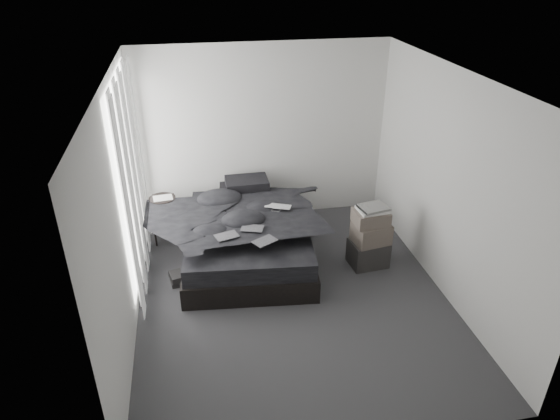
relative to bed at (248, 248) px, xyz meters
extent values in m
cube|color=#363538|center=(0.41, -0.93, -0.14)|extent=(3.60, 4.20, 0.01)
cube|color=white|center=(0.41, -0.93, 2.46)|extent=(3.60, 4.20, 0.01)
cube|color=silver|center=(0.41, 1.17, 1.16)|extent=(3.60, 0.01, 2.60)
cube|color=silver|center=(0.41, -3.03, 1.16)|extent=(3.60, 0.01, 2.60)
cube|color=silver|center=(-1.39, -0.93, 1.16)|extent=(0.01, 4.20, 2.60)
cube|color=silver|center=(2.21, -0.93, 1.16)|extent=(0.01, 4.20, 2.60)
cube|color=white|center=(-1.37, -0.03, 1.21)|extent=(0.02, 2.00, 2.30)
cube|color=white|center=(-1.32, -0.03, 1.14)|extent=(0.06, 2.12, 2.48)
cube|color=black|center=(0.00, 0.00, 0.00)|extent=(1.81, 2.27, 0.29)
cube|color=black|center=(0.00, 0.00, 0.26)|extent=(1.74, 2.20, 0.23)
imported|color=black|center=(-0.01, -0.05, 0.49)|extent=(1.74, 1.96, 0.25)
cube|color=black|center=(0.03, 0.82, 0.44)|extent=(0.68, 0.49, 0.14)
cube|color=black|center=(0.10, 0.80, 0.58)|extent=(0.60, 0.41, 0.13)
imported|color=silver|center=(0.39, 0.01, 0.63)|extent=(0.40, 0.34, 0.03)
cube|color=black|center=(-0.31, -0.54, 0.62)|extent=(0.31, 0.24, 0.01)
cube|color=black|center=(0.01, -0.41, 0.63)|extent=(0.31, 0.25, 0.01)
cube|color=black|center=(0.11, -0.74, 0.63)|extent=(0.32, 0.28, 0.01)
cylinder|color=black|center=(-1.08, 0.66, 0.19)|extent=(0.38, 0.38, 0.66)
cube|color=white|center=(-1.07, 0.65, 0.53)|extent=(0.28, 0.22, 0.01)
cube|color=black|center=(-0.95, -0.41, -0.07)|extent=(0.18, 0.24, 0.15)
cube|color=black|center=(1.52, -0.44, 0.03)|extent=(0.50, 0.41, 0.35)
cube|color=#5B5048|center=(1.53, -0.45, 0.33)|extent=(0.49, 0.41, 0.26)
cube|color=#5B5048|center=(1.51, -0.44, 0.56)|extent=(0.43, 0.35, 0.18)
cube|color=silver|center=(1.52, -0.44, 0.67)|extent=(0.38, 0.32, 0.04)
cube|color=silver|center=(1.53, -0.45, 0.70)|extent=(0.39, 0.34, 0.03)
camera|label=1|loc=(-0.63, -5.61, 3.58)|focal=32.00mm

